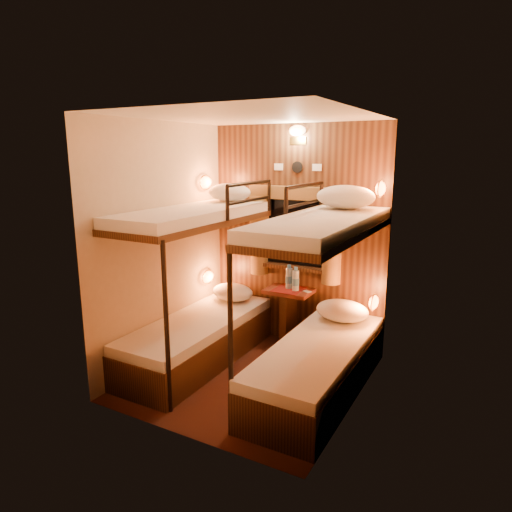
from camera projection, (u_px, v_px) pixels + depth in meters
The scene contains 22 objects.
floor at pixel (251, 377), 4.36m from camera, with size 2.10×2.10×0.00m, color #36140E.
ceiling at pixel (250, 116), 3.83m from camera, with size 2.10×2.10×0.00m, color silver.
wall_back at pixel (297, 237), 5.00m from camera, with size 2.40×2.40×0.00m, color #C6B293.
wall_front at pixel (177, 284), 3.20m from camera, with size 2.40×2.40×0.00m, color #C6B293.
wall_left at pixel (163, 245), 4.57m from camera, with size 2.40×2.40×0.00m, color #C6B293.
wall_right at pixel (360, 268), 3.63m from camera, with size 2.40×2.40×0.00m, color #C6B293.
back_panel at pixel (297, 237), 4.98m from camera, with size 2.00×0.03×2.40m, color black.
bunk_left at pixel (198, 309), 4.60m from camera, with size 0.72×1.90×1.82m.
bunk_right at pixel (319, 333), 3.99m from camera, with size 0.72×1.90×1.82m.
window at pixel (296, 239), 4.96m from camera, with size 1.00×0.12×0.79m.
curtains at pixel (294, 232), 4.91m from camera, with size 1.10×0.22×1.00m.
back_fixtures at pixel (297, 138), 4.72m from camera, with size 0.54×0.09×0.48m.
reading_lamps at pixel (284, 238), 4.69m from camera, with size 2.00×0.20×1.25m.
table at pixel (289, 310), 5.00m from camera, with size 0.50×0.34×0.66m.
bottle_left at pixel (289, 278), 4.96m from camera, with size 0.08×0.08×0.27m.
bottle_right at pixel (296, 281), 4.87m from camera, with size 0.08×0.08×0.26m.
sachet_a at pixel (307, 291), 4.86m from camera, with size 0.08×0.06×0.01m, color silver.
sachet_b at pixel (295, 288), 4.97m from camera, with size 0.07×0.05×0.01m, color silver.
pillow_lower_left at pixel (233, 292), 5.18m from camera, with size 0.49×0.35×0.19m, color silver.
pillow_lower_right at pixel (342, 311), 4.54m from camera, with size 0.53×0.38×0.21m, color silver.
pillow_upper_left at pixel (230, 192), 4.89m from camera, with size 0.49×0.35×0.19m, color silver.
pillow_upper_right at pixel (346, 197), 4.25m from camera, with size 0.56×0.40×0.22m, color silver.
Camera 1 is at (1.97, -3.48, 2.10)m, focal length 32.00 mm.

